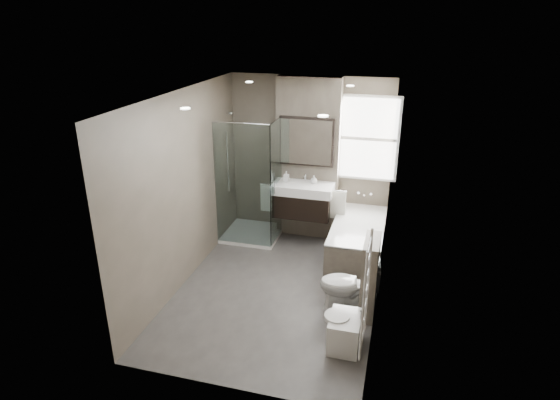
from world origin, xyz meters
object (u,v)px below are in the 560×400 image
(vanity, at_px, (303,200))
(toilet, at_px, (349,285))
(bathtub, at_px, (358,240))
(bidet, at_px, (344,331))

(vanity, bearing_deg, toilet, -60.34)
(bathtub, relative_size, toilet, 2.21)
(vanity, height_order, toilet, vanity)
(bidet, bearing_deg, bathtub, 92.48)
(toilet, xyz_separation_m, bidet, (0.04, -0.69, -0.16))
(vanity, relative_size, bidet, 1.94)
(bidet, bearing_deg, toilet, 93.71)
(vanity, relative_size, bathtub, 0.59)
(bathtub, distance_m, bidet, 2.07)
(vanity, bearing_deg, bidet, -67.01)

